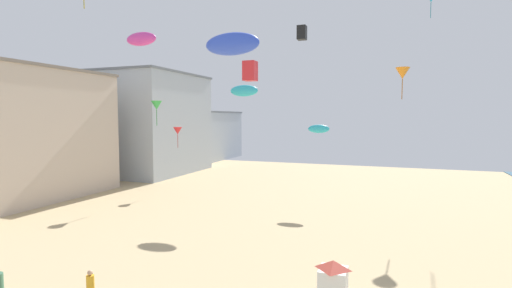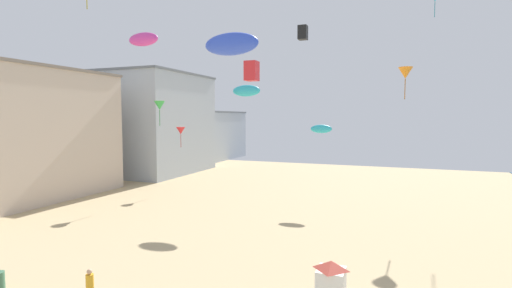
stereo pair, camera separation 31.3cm
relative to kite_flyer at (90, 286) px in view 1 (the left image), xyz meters
The scene contains 14 objects.
boardwalk_hotel_near 28.43m from the kite_flyer, 150.27° to the left, with size 12.23×19.46×13.30m.
boardwalk_hotel_mid 42.97m from the kite_flyer, 124.70° to the left, with size 16.76×16.32×14.77m.
boardwalk_hotel_far 58.82m from the kite_flyer, 114.33° to the left, with size 11.28×18.12×9.48m.
kite_flyer is the anchor object (origin of this frame).
lifeguard_stand 10.56m from the kite_flyer, 13.73° to the left, with size 1.10×1.10×2.55m.
kite_red_box 18.29m from the kite_flyer, 82.40° to the left, with size 0.95×0.95×1.49m.
kite_blue_parafoil 12.78m from the kite_flyer, 40.97° to the left, with size 2.80×0.78×1.09m.
kite_orange_delta 28.19m from the kite_flyer, 60.01° to the left, with size 1.20×1.20×2.73m.
kite_magenta_parafoil 19.25m from the kite_flyer, 117.13° to the left, with size 2.70×0.75×1.05m.
kite_red_delta 27.59m from the kite_flyer, 113.89° to the left, with size 1.03×1.03×2.35m.
kite_black_box 18.59m from the kite_flyer, 60.33° to the left, with size 0.57×0.57×0.90m.
kite_green_delta 25.15m from the kite_flyer, 117.91° to the left, with size 1.15×1.15×2.62m.
kite_cyan_parafoil 22.95m from the kite_flyer, 92.96° to the left, with size 2.78×0.77×1.08m.
kite_cyan_parafoil_2 25.40m from the kite_flyer, 77.23° to the left, with size 2.10×0.58×0.82m.
Camera 1 is at (10.11, -6.15, 8.36)m, focal length 26.35 mm.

